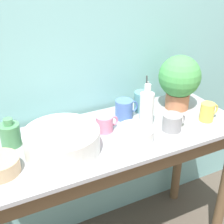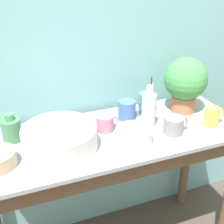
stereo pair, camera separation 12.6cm
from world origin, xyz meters
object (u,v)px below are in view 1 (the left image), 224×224
bowl_wash_large (62,141)px  mug_pink (105,124)px  mug_blue (124,109)px  bowl_small_enamel_white (135,134)px  bottle_short (10,134)px  bottle_tall (147,108)px  mug_yellow (208,112)px  utensil_cup (143,101)px  potted_plant (179,79)px  mug_grey (172,122)px

bowl_wash_large → mug_pink: size_ratio=2.84×
mug_blue → bowl_small_enamel_white: 0.23m
bottle_short → mug_pink: bottle_short is taller
bottle_tall → mug_pink: bottle_tall is taller
bottle_short → mug_yellow: 0.99m
bottle_tall → bottle_short: (-0.66, 0.11, -0.03)m
bowl_wash_large → bottle_tall: (0.47, 0.04, 0.04)m
utensil_cup → potted_plant: bearing=-16.4°
potted_plant → bowl_wash_large: bearing=-170.0°
potted_plant → bowl_small_enamel_white: potted_plant is taller
bottle_short → mug_grey: (0.75, -0.22, -0.01)m
potted_plant → mug_pink: 0.50m
bowl_wash_large → mug_pink: (0.25, 0.08, -0.01)m
bottle_short → utensil_cup: (0.73, 0.03, -0.00)m
bowl_small_enamel_white → mug_yellow: bearing=-0.0°
bowl_wash_large → mug_blue: size_ratio=2.55×
mug_yellow → mug_grey: (-0.22, 0.00, -0.01)m
mug_grey → mug_pink: 0.34m
bowl_wash_large → bottle_short: bearing=141.2°
mug_grey → utensil_cup: size_ratio=0.63×
potted_plant → bottle_short: bearing=178.3°
bowl_wash_large → utensil_cup: size_ratio=1.63×
bowl_small_enamel_white → bottle_tall: bearing=40.3°
bottle_short → bowl_small_enamel_white: bearing=-22.8°
mug_grey → bowl_small_enamel_white: size_ratio=0.75×
bowl_wash_large → bottle_tall: 0.47m
bottle_short → bowl_small_enamel_white: 0.58m
bottle_short → utensil_cup: utensil_cup is taller
potted_plant → mug_pink: size_ratio=2.59×
mug_yellow → mug_pink: bearing=164.7°
potted_plant → mug_grey: potted_plant is taller
bottle_short → mug_blue: bottle_short is taller
bowl_wash_large → mug_pink: bearing=17.5°
mug_grey → bowl_small_enamel_white: 0.22m
mug_grey → utensil_cup: (-0.02, 0.25, 0.01)m
potted_plant → utensil_cup: bearing=163.6°
utensil_cup → bottle_short: bearing=-177.7°
bowl_wash_large → mug_yellow: (0.78, -0.07, -0.00)m
mug_pink → utensil_cup: size_ratio=0.57×
potted_plant → mug_blue: (-0.33, 0.02, -0.12)m
bottle_short → mug_blue: 0.59m
mug_blue → utensil_cup: 0.14m
bottle_tall → mug_blue: bottle_tall is taller
mug_pink → utensil_cup: utensil_cup is taller
mug_blue → utensil_cup: utensil_cup is taller
mug_yellow → bowl_small_enamel_white: mug_yellow is taller
bowl_wash_large → utensil_cup: (0.53, 0.19, 0.00)m
bottle_tall → mug_grey: (0.08, -0.11, -0.05)m
potted_plant → bowl_small_enamel_white: 0.46m
potted_plant → utensil_cup: size_ratio=1.48×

